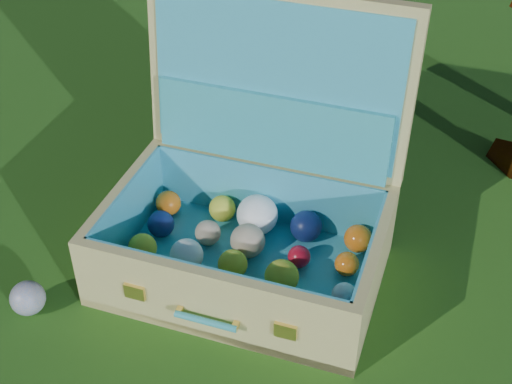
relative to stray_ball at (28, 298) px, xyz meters
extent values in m
plane|color=#215114|center=(0.54, 0.16, -0.04)|extent=(60.00, 60.00, 0.00)
sphere|color=#4571B4|center=(0.00, 0.00, 0.00)|extent=(0.08, 0.08, 0.08)
cube|color=#D3C271|center=(0.39, 0.27, -0.03)|extent=(0.63, 0.44, 0.02)
cube|color=#D3C271|center=(0.40, 0.08, 0.05)|extent=(0.62, 0.05, 0.19)
cube|color=#D3C271|center=(0.39, 0.47, 0.05)|extent=(0.62, 0.05, 0.19)
cube|color=#D3C271|center=(0.10, 0.26, 0.05)|extent=(0.04, 0.37, 0.19)
cube|color=#D3C271|center=(0.69, 0.28, 0.05)|extent=(0.04, 0.37, 0.19)
cube|color=teal|center=(0.39, 0.27, -0.01)|extent=(0.59, 0.39, 0.01)
cube|color=teal|center=(0.40, 0.09, 0.07)|extent=(0.57, 0.03, 0.16)
cube|color=teal|center=(0.39, 0.45, 0.07)|extent=(0.57, 0.03, 0.16)
cube|color=teal|center=(0.11, 0.26, 0.07)|extent=(0.02, 0.37, 0.16)
cube|color=teal|center=(0.68, 0.28, 0.07)|extent=(0.02, 0.37, 0.16)
cube|color=#D3C271|center=(0.38, 0.52, 0.35)|extent=(0.62, 0.10, 0.41)
cube|color=teal|center=(0.38, 0.50, 0.35)|extent=(0.57, 0.07, 0.36)
cube|color=teal|center=(0.39, 0.48, 0.24)|extent=(0.55, 0.06, 0.17)
cube|color=#F2C659|center=(0.24, 0.06, 0.05)|extent=(0.05, 0.01, 0.04)
cube|color=#F2C659|center=(0.57, 0.07, 0.05)|extent=(0.05, 0.01, 0.04)
cylinder|color=teal|center=(0.40, 0.05, 0.04)|extent=(0.13, 0.02, 0.01)
cube|color=#F2C659|center=(0.34, 0.05, 0.04)|extent=(0.01, 0.02, 0.01)
cube|color=#F2C659|center=(0.46, 0.06, 0.04)|extent=(0.01, 0.02, 0.01)
sphere|color=#AB9016|center=(0.17, 0.13, 0.03)|extent=(0.07, 0.07, 0.07)
sphere|color=yellow|center=(0.28, 0.13, 0.03)|extent=(0.07, 0.07, 0.07)
sphere|color=#AB9016|center=(0.39, 0.15, 0.03)|extent=(0.07, 0.07, 0.07)
sphere|color=yellow|center=(0.51, 0.14, 0.02)|extent=(0.07, 0.07, 0.07)
sphere|color=red|center=(0.62, 0.16, 0.02)|extent=(0.05, 0.05, 0.05)
sphere|color=yellow|center=(0.17, 0.21, 0.02)|extent=(0.07, 0.07, 0.07)
sphere|color=white|center=(0.28, 0.22, 0.03)|extent=(0.08, 0.08, 0.08)
sphere|color=yellow|center=(0.38, 0.24, 0.02)|extent=(0.07, 0.07, 0.07)
sphere|color=yellow|center=(0.50, 0.24, 0.03)|extent=(0.08, 0.08, 0.08)
sphere|color=white|center=(0.64, 0.24, 0.02)|extent=(0.06, 0.06, 0.06)
sphere|color=navy|center=(0.17, 0.30, 0.02)|extent=(0.07, 0.07, 0.07)
sphere|color=tan|center=(0.29, 0.32, 0.02)|extent=(0.06, 0.06, 0.06)
sphere|color=tan|center=(0.39, 0.32, 0.03)|extent=(0.08, 0.08, 0.08)
sphere|color=red|center=(0.51, 0.32, 0.02)|extent=(0.05, 0.05, 0.05)
sphere|color=orange|center=(0.62, 0.34, 0.02)|extent=(0.06, 0.06, 0.06)
sphere|color=orange|center=(0.15, 0.38, 0.02)|extent=(0.06, 0.06, 0.06)
sphere|color=yellow|center=(0.28, 0.41, 0.02)|extent=(0.07, 0.07, 0.07)
sphere|color=white|center=(0.38, 0.40, 0.04)|extent=(0.10, 0.10, 0.10)
sphere|color=navy|center=(0.50, 0.42, 0.03)|extent=(0.08, 0.08, 0.08)
sphere|color=orange|center=(0.62, 0.42, 0.02)|extent=(0.07, 0.07, 0.07)
camera|label=1|loc=(0.85, -0.83, 1.13)|focal=50.00mm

